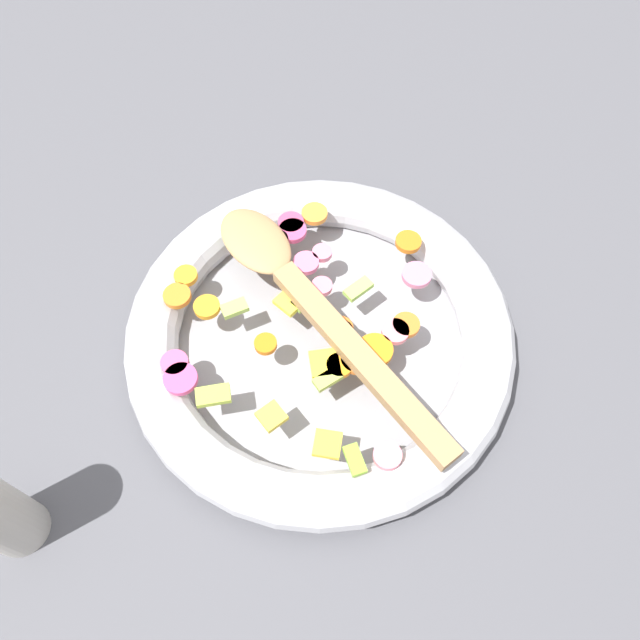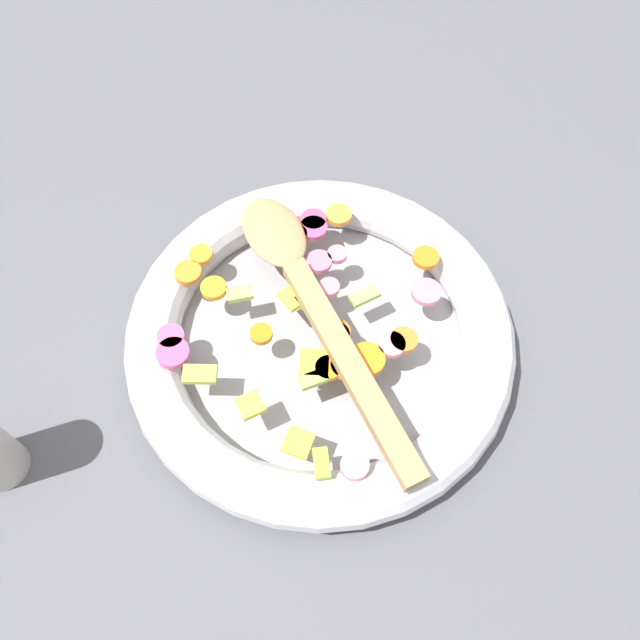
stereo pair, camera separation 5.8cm
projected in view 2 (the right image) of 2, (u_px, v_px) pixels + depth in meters
ground_plane at (320, 345)px, 0.62m from camera, size 4.00×4.00×0.00m
skillet at (320, 334)px, 0.60m from camera, size 0.37×0.37×0.05m
chopped_vegetables at (305, 309)px, 0.58m from camera, size 0.28×0.28×0.01m
wooden_spoon at (310, 294)px, 0.57m from camera, size 0.14×0.32×0.01m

